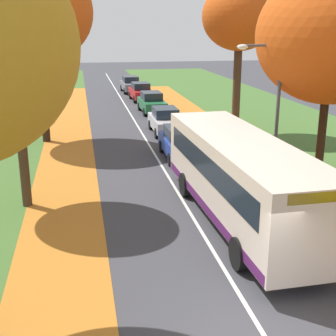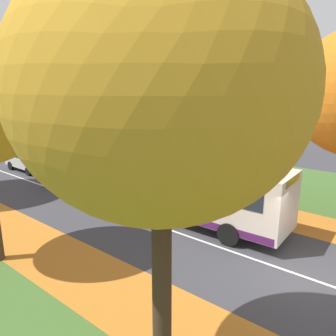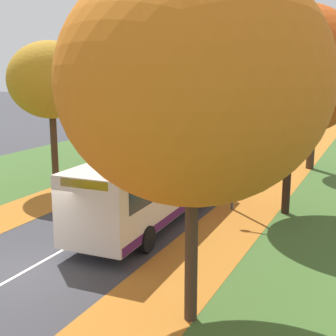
{
  "view_description": "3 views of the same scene",
  "coord_description": "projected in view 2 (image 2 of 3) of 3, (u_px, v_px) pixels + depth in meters",
  "views": [
    {
      "loc": [
        -3.76,
        -8.22,
        6.67
      ],
      "look_at": [
        -0.64,
        8.4,
        1.46
      ],
      "focal_mm": 50.0,
      "sensor_mm": 36.0,
      "label": 1
    },
    {
      "loc": [
        -10.63,
        -2.6,
        6.42
      ],
      "look_at": [
        2.2,
        7.7,
        2.14
      ],
      "focal_mm": 35.0,
      "sensor_mm": 36.0,
      "label": 2
    },
    {
      "loc": [
        10.02,
        -10.49,
        6.41
      ],
      "look_at": [
        1.42,
        7.86,
        1.97
      ],
      "focal_mm": 50.0,
      "sensor_mm": 36.0,
      "label": 3
    }
  ],
  "objects": [
    {
      "name": "ground_plane",
      "position": [
        303.0,
        276.0,
        11.22
      ],
      "size": [
        160.0,
        160.0,
        0.0
      ],
      "primitive_type": "plane",
      "color": "#38383D"
    },
    {
      "name": "grass_verge_right",
      "position": [
        112.0,
        154.0,
        30.28
      ],
      "size": [
        12.0,
        90.0,
        0.01
      ],
      "primitive_type": "cube",
      "color": "#3D6028",
      "rests_on": "ground"
    },
    {
      "name": "leaf_litter_right",
      "position": [
        120.0,
        176.0,
        23.17
      ],
      "size": [
        2.8,
        60.0,
        0.0
      ],
      "primitive_type": "cube",
      "color": "#B26B23",
      "rests_on": "grass_verge_right"
    },
    {
      "name": "road_centre_line",
      "position": [
        15.0,
        176.0,
        23.33
      ],
      "size": [
        0.12,
        80.0,
        0.01
      ],
      "primitive_type": "cube",
      "color": "silver",
      "rests_on": "ground"
    },
    {
      "name": "tree_left_nearest",
      "position": [
        161.0,
        92.0,
        5.58
      ],
      "size": [
        5.09,
        5.09,
        8.6
      ],
      "color": "#382619",
      "rests_on": "ground"
    },
    {
      "name": "tree_right_near",
      "position": [
        184.0,
        86.0,
        20.3
      ],
      "size": [
        6.07,
        6.07,
        8.96
      ],
      "color": "black",
      "rests_on": "ground"
    },
    {
      "name": "tree_right_mid",
      "position": [
        78.0,
        74.0,
        25.8
      ],
      "size": [
        4.52,
        4.52,
        9.18
      ],
      "color": "#422D1E",
      "rests_on": "ground"
    },
    {
      "name": "streetlamp_right",
      "position": [
        163.0,
        132.0,
        18.65
      ],
      "size": [
        1.89,
        0.28,
        6.0
      ],
      "color": "#47474C",
      "rests_on": "ground"
    },
    {
      "name": "bus",
      "position": [
        181.0,
        184.0,
        15.75
      ],
      "size": [
        2.9,
        10.48,
        2.98
      ],
      "color": "beige",
      "rests_on": "ground"
    },
    {
      "name": "car_blue_lead",
      "position": [
        72.0,
        174.0,
        20.87
      ],
      "size": [
        1.81,
        4.21,
        1.62
      ],
      "color": "#233D9E",
      "rests_on": "ground"
    },
    {
      "name": "car_silver_following",
      "position": [
        29.0,
        160.0,
        24.62
      ],
      "size": [
        1.79,
        4.21,
        1.62
      ],
      "color": "#B7BABF",
      "rests_on": "ground"
    }
  ]
}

